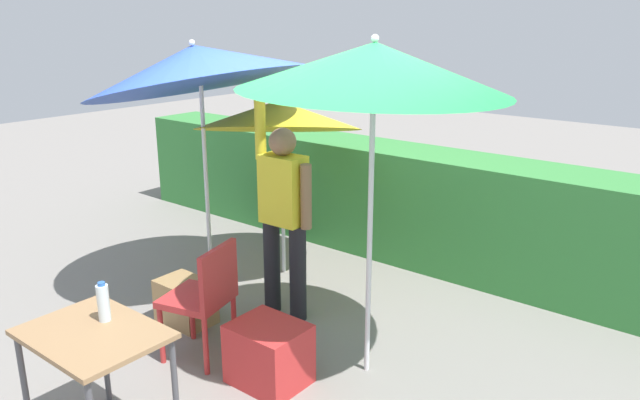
{
  "coord_description": "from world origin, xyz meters",
  "views": [
    {
      "loc": [
        2.77,
        -3.17,
        2.44
      ],
      "look_at": [
        0.0,
        0.3,
        1.1
      ],
      "focal_mm": 34.49,
      "sensor_mm": 36.0,
      "label": 1
    }
  ],
  "objects": [
    {
      "name": "hedge_row",
      "position": [
        0.0,
        2.15,
        0.57
      ],
      "size": [
        8.0,
        0.7,
        1.14
      ],
      "primitive_type": "cube",
      "color": "#38843D",
      "rests_on": "ground_plane"
    },
    {
      "name": "bottle_water",
      "position": [
        -0.21,
        -1.44,
        0.85
      ],
      "size": [
        0.07,
        0.07,
        0.24
      ],
      "color": "silver",
      "rests_on": "folding_table"
    },
    {
      "name": "umbrella_rainbow",
      "position": [
        -1.05,
        1.0,
        1.56
      ],
      "size": [
        1.6,
        1.57,
        1.92
      ],
      "color": "silver",
      "rests_on": "ground_plane"
    },
    {
      "name": "chair_plastic",
      "position": [
        -0.4,
        -0.54,
        0.51
      ],
      "size": [
        0.54,
        0.54,
        0.89
      ],
      "color": "#B72D2D",
      "rests_on": "ground_plane"
    },
    {
      "name": "ground_plane",
      "position": [
        0.0,
        0.0,
        0.0
      ],
      "size": [
        24.0,
        24.0,
        0.0
      ],
      "primitive_type": "plane",
      "color": "gray"
    },
    {
      "name": "cooler_box",
      "position": [
        0.18,
        -0.48,
        0.22
      ],
      "size": [
        0.5,
        0.41,
        0.43
      ],
      "primitive_type": "cube",
      "color": "red",
      "rests_on": "ground_plane"
    },
    {
      "name": "umbrella_orange",
      "position": [
        0.62,
        0.07,
        2.13
      ],
      "size": [
        1.74,
        1.74,
        2.33
      ],
      "color": "silver",
      "rests_on": "ground_plane"
    },
    {
      "name": "umbrella_yellow",
      "position": [
        -1.27,
        0.25,
        2.04
      ],
      "size": [
        1.95,
        1.92,
        2.41
      ],
      "color": "silver",
      "rests_on": "ground_plane"
    },
    {
      "name": "person_vendor",
      "position": [
        -0.41,
        0.34,
        0.93
      ],
      "size": [
        0.55,
        0.23,
        1.88
      ],
      "color": "black",
      "rests_on": "ground_plane"
    },
    {
      "name": "folding_table",
      "position": [
        -0.15,
        -1.56,
        0.65
      ],
      "size": [
        0.8,
        0.6,
        0.74
      ],
      "color": "#4C4C51",
      "rests_on": "ground_plane"
    },
    {
      "name": "crate_cardboard",
      "position": [
        -0.96,
        -0.27,
        0.18
      ],
      "size": [
        0.46,
        0.32,
        0.36
      ],
      "primitive_type": "cube",
      "color": "#9E7A4C",
      "rests_on": "ground_plane"
    }
  ]
}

